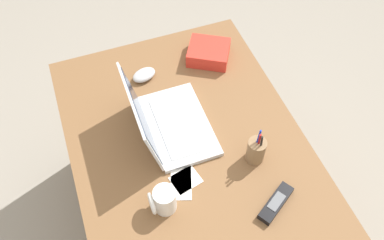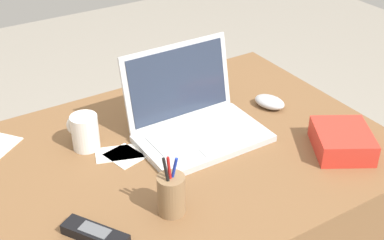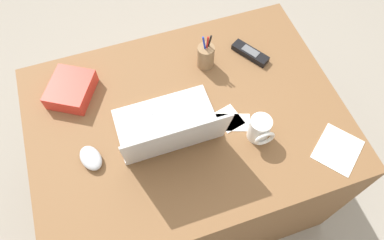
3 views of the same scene
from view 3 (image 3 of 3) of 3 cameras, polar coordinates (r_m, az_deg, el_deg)
ground_plane at (r=1.91m, az=-0.57°, el=-10.06°), size 6.00×6.00×0.00m
desk at (r=1.59m, az=-0.68°, el=-5.83°), size 1.11×0.81×0.70m
laptop at (r=1.20m, az=-3.55°, el=-1.31°), size 0.34×0.26×0.23m
computer_mouse at (r=1.23m, az=-15.65°, el=-5.79°), size 0.09×0.11×0.03m
coffee_mug_white at (r=1.21m, az=10.63°, el=-1.50°), size 0.07×0.08×0.10m
cordless_phone at (r=1.44m, az=9.15°, el=10.38°), size 0.12×0.15×0.03m
pen_holder at (r=1.36m, az=2.18°, el=10.00°), size 0.06×0.06×0.15m
snack_bag at (r=1.37m, az=-18.54°, el=4.58°), size 0.20×0.21×0.06m
paper_note_near_laptop at (r=1.31m, az=21.98°, el=-4.33°), size 0.20×0.20×0.00m
paper_note_left at (r=1.26m, az=5.44°, el=-0.38°), size 0.18×0.12×0.00m
paper_note_right at (r=1.27m, az=5.83°, el=0.24°), size 0.10×0.11×0.00m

